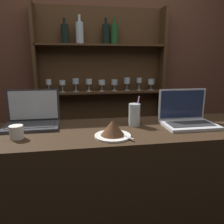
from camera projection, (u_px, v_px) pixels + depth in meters
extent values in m
cube|color=black|center=(127.00, 203.00, 1.43)|extent=(1.65, 0.53, 1.01)
cube|color=brown|center=(102.00, 67.00, 2.44)|extent=(7.00, 0.06, 2.70)
cube|color=#472D19|center=(39.00, 103.00, 2.30)|extent=(0.03, 0.18, 1.97)
cube|color=#472D19|center=(160.00, 99.00, 2.52)|extent=(0.03, 0.18, 1.97)
cube|color=#472D19|center=(101.00, 100.00, 2.49)|extent=(1.38, 0.02, 1.97)
cube|color=#472D19|center=(102.00, 135.00, 2.50)|extent=(1.34, 0.18, 0.02)
cube|color=#472D19|center=(102.00, 92.00, 2.39)|extent=(1.34, 0.18, 0.02)
cube|color=#472D19|center=(101.00, 45.00, 2.27)|extent=(1.34, 0.18, 0.02)
cylinder|color=silver|center=(49.00, 92.00, 2.29)|extent=(0.05, 0.05, 0.01)
cylinder|color=silver|center=(49.00, 88.00, 2.29)|extent=(0.01, 0.01, 0.07)
cylinder|color=silver|center=(49.00, 82.00, 2.27)|extent=(0.06, 0.06, 0.06)
cylinder|color=silver|center=(63.00, 92.00, 2.32)|extent=(0.06, 0.06, 0.01)
cylinder|color=silver|center=(63.00, 88.00, 2.31)|extent=(0.01, 0.01, 0.07)
cylinder|color=silver|center=(62.00, 83.00, 2.29)|extent=(0.06, 0.06, 0.05)
cylinder|color=silver|center=(76.00, 91.00, 2.34)|extent=(0.06, 0.06, 0.01)
cylinder|color=silver|center=(76.00, 87.00, 2.33)|extent=(0.01, 0.01, 0.08)
cylinder|color=silver|center=(76.00, 81.00, 2.31)|extent=(0.07, 0.07, 0.06)
cylinder|color=silver|center=(89.00, 91.00, 2.36)|extent=(0.06, 0.06, 0.01)
cylinder|color=silver|center=(89.00, 87.00, 2.35)|extent=(0.01, 0.01, 0.07)
cylinder|color=silver|center=(89.00, 81.00, 2.34)|extent=(0.07, 0.07, 0.06)
cylinder|color=silver|center=(102.00, 91.00, 2.38)|extent=(0.06, 0.06, 0.01)
cylinder|color=silver|center=(102.00, 88.00, 2.38)|extent=(0.01, 0.01, 0.06)
cylinder|color=silver|center=(102.00, 82.00, 2.36)|extent=(0.07, 0.07, 0.05)
cylinder|color=silver|center=(114.00, 91.00, 2.41)|extent=(0.06, 0.06, 0.01)
cylinder|color=silver|center=(114.00, 88.00, 2.40)|extent=(0.01, 0.01, 0.06)
cylinder|color=silver|center=(114.00, 82.00, 2.39)|extent=(0.07, 0.07, 0.06)
cylinder|color=silver|center=(127.00, 90.00, 2.43)|extent=(0.06, 0.06, 0.01)
cylinder|color=silver|center=(127.00, 87.00, 2.42)|extent=(0.01, 0.01, 0.07)
cylinder|color=silver|center=(127.00, 80.00, 2.40)|extent=(0.07, 0.07, 0.07)
cylinder|color=silver|center=(139.00, 90.00, 2.45)|extent=(0.05, 0.05, 0.01)
cylinder|color=silver|center=(139.00, 86.00, 2.44)|extent=(0.01, 0.01, 0.08)
cylinder|color=silver|center=(139.00, 80.00, 2.43)|extent=(0.06, 0.06, 0.06)
cylinder|color=silver|center=(151.00, 90.00, 2.47)|extent=(0.06, 0.06, 0.01)
cylinder|color=silver|center=(151.00, 87.00, 2.47)|extent=(0.01, 0.01, 0.06)
cylinder|color=silver|center=(151.00, 82.00, 2.45)|extent=(0.07, 0.07, 0.06)
cylinder|color=black|center=(106.00, 35.00, 2.26)|extent=(0.08, 0.08, 0.19)
cylinder|color=black|center=(106.00, 21.00, 2.23)|extent=(0.03, 0.03, 0.06)
cylinder|color=black|center=(65.00, 34.00, 2.19)|extent=(0.08, 0.08, 0.18)
cylinder|color=black|center=(64.00, 21.00, 2.16)|extent=(0.03, 0.03, 0.06)
cylinder|color=#1E4C23|center=(114.00, 34.00, 2.27)|extent=(0.08, 0.08, 0.20)
cylinder|color=#1E4C23|center=(114.00, 21.00, 2.24)|extent=(0.03, 0.03, 0.07)
cylinder|color=#B2C1C6|center=(80.00, 33.00, 2.21)|extent=(0.08, 0.08, 0.21)
cylinder|color=#B2C1C6|center=(79.00, 18.00, 2.18)|extent=(0.03, 0.03, 0.07)
cube|color=#333338|center=(32.00, 126.00, 1.33)|extent=(0.32, 0.22, 0.02)
cube|color=#28282B|center=(31.00, 125.00, 1.31)|extent=(0.27, 0.12, 0.00)
cube|color=#333338|center=(34.00, 105.00, 1.40)|extent=(0.32, 0.00, 0.20)
cube|color=silver|center=(34.00, 105.00, 1.40)|extent=(0.30, 0.01, 0.18)
cube|color=silver|center=(189.00, 125.00, 1.36)|extent=(0.32, 0.23, 0.02)
cube|color=#28282B|center=(190.00, 124.00, 1.34)|extent=(0.27, 0.13, 0.00)
cube|color=silver|center=(182.00, 104.00, 1.44)|extent=(0.32, 0.00, 0.20)
cube|color=#1E2847|center=(182.00, 104.00, 1.44)|extent=(0.30, 0.01, 0.18)
cylinder|color=silver|center=(113.00, 136.00, 1.17)|extent=(0.20, 0.20, 0.01)
cone|color=#51301C|center=(113.00, 128.00, 1.16)|extent=(0.13, 0.13, 0.08)
cube|color=#B7B7BC|center=(123.00, 135.00, 1.16)|extent=(0.08, 0.16, 0.00)
cylinder|color=silver|center=(134.00, 115.00, 1.36)|extent=(0.07, 0.07, 0.14)
cylinder|color=#EA9EC6|center=(136.00, 111.00, 1.36)|extent=(0.04, 0.01, 0.19)
cylinder|color=silver|center=(16.00, 132.00, 1.14)|extent=(0.07, 0.07, 0.07)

